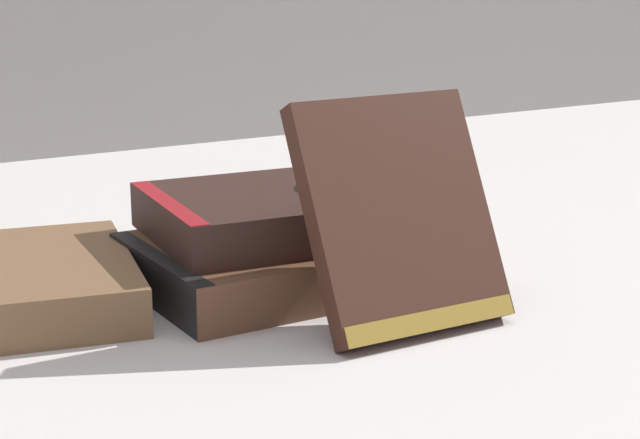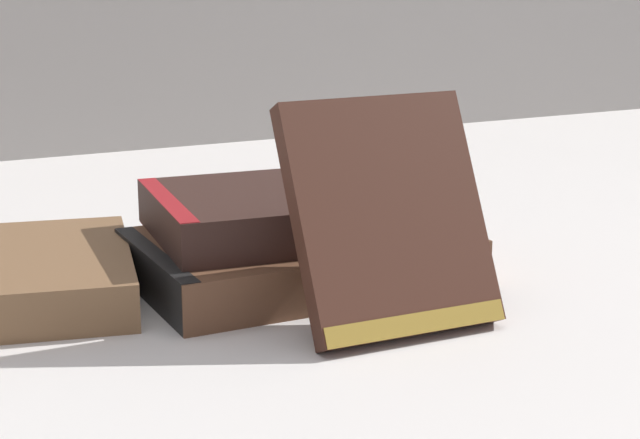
% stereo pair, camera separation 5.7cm
% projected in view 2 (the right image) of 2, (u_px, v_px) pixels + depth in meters
% --- Properties ---
extents(ground_plane, '(3.00, 3.00, 0.00)m').
position_uv_depth(ground_plane, '(320.00, 273.00, 0.73)').
color(ground_plane, silver).
extents(book_flat_bottom, '(0.21, 0.14, 0.03)m').
position_uv_depth(book_flat_bottom, '(292.00, 259.00, 0.71)').
color(book_flat_bottom, brown).
rests_on(book_flat_bottom, ground_plane).
extents(book_flat_top, '(0.21, 0.15, 0.03)m').
position_uv_depth(book_flat_top, '(295.00, 210.00, 0.71)').
color(book_flat_top, '#331E19').
rests_on(book_flat_top, book_flat_bottom).
extents(book_leaning_front, '(0.12, 0.08, 0.13)m').
position_uv_depth(book_leaning_front, '(391.00, 224.00, 0.62)').
color(book_leaning_front, '#422319').
rests_on(book_leaning_front, ground_plane).
extents(pocket_watch, '(0.06, 0.06, 0.01)m').
position_uv_depth(pocket_watch, '(346.00, 183.00, 0.71)').
color(pocket_watch, silver).
rests_on(pocket_watch, book_flat_top).
extents(reading_glasses, '(0.09, 0.06, 0.00)m').
position_uv_depth(reading_glasses, '(174.00, 236.00, 0.82)').
color(reading_glasses, '#ADADB2').
rests_on(reading_glasses, ground_plane).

